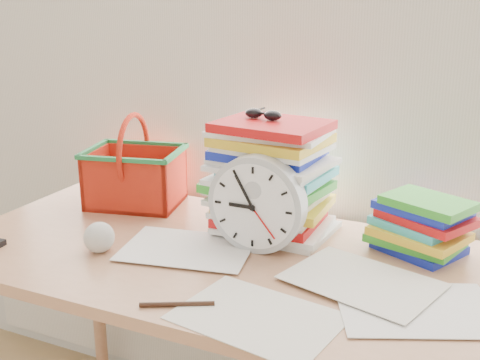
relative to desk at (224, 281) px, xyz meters
The scene contains 10 objects.
curtain 0.73m from the desk, 90.00° to the left, with size 2.40×0.01×2.50m, color white.
desk is the anchor object (origin of this frame).
paper_stack 0.30m from the desk, 75.63° to the left, with size 0.32×0.26×0.30m, color white, non-canonical shape.
clock 0.21m from the desk, 39.81° to the left, with size 0.24×0.24×0.05m, color #B2B6BA.
sunglasses 0.44m from the desk, 84.84° to the left, with size 0.12×0.10×0.03m, color black, non-canonical shape.
book_stack 0.50m from the desk, 26.51° to the left, with size 0.24×0.19×0.14m, color white, non-canonical shape.
basket 0.50m from the desk, 151.72° to the left, with size 0.27×0.21×0.27m, color red, non-canonical shape.
crumpled_ball 0.33m from the desk, 157.58° to the right, with size 0.08×0.08×0.08m, color silver.
pen 0.29m from the desk, 83.74° to the right, with size 0.01×0.01×0.15m, color black.
scattered_papers 0.08m from the desk, ahead, with size 1.26×0.42×0.02m, color white, non-canonical shape.
Camera 1 is at (0.61, 0.39, 1.36)m, focal length 45.00 mm.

